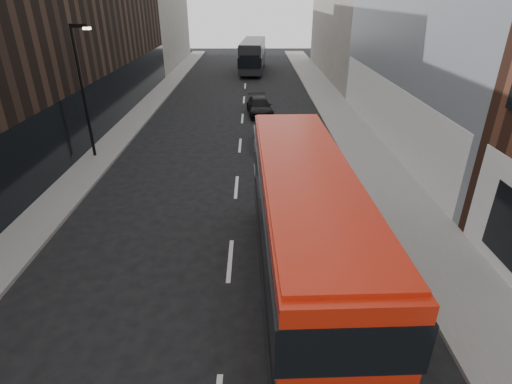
{
  "coord_description": "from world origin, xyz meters",
  "views": [
    {
      "loc": [
        0.84,
        -3.59,
        8.46
      ],
      "look_at": [
        0.92,
        8.41,
        2.5
      ],
      "focal_mm": 28.0,
      "sensor_mm": 36.0,
      "label": 1
    }
  ],
  "objects_px": {
    "street_lamp": "(83,84)",
    "red_bus": "(303,228)",
    "grey_bus": "(253,55)",
    "car_a": "(297,135)",
    "car_b": "(268,134)",
    "car_c": "(259,106)"
  },
  "relations": [
    {
      "from": "grey_bus",
      "to": "car_c",
      "type": "height_order",
      "value": "grey_bus"
    },
    {
      "from": "car_b",
      "to": "red_bus",
      "type": "bearing_deg",
      "value": -85.5
    },
    {
      "from": "street_lamp",
      "to": "car_c",
      "type": "bearing_deg",
      "value": 43.95
    },
    {
      "from": "street_lamp",
      "to": "grey_bus",
      "type": "distance_m",
      "value": 30.17
    },
    {
      "from": "car_a",
      "to": "car_b",
      "type": "height_order",
      "value": "car_b"
    },
    {
      "from": "street_lamp",
      "to": "car_a",
      "type": "relative_size",
      "value": 1.85
    },
    {
      "from": "car_b",
      "to": "car_c",
      "type": "bearing_deg",
      "value": 95.69
    },
    {
      "from": "grey_bus",
      "to": "car_a",
      "type": "distance_m",
      "value": 26.87
    },
    {
      "from": "red_bus",
      "to": "car_c",
      "type": "height_order",
      "value": "red_bus"
    },
    {
      "from": "red_bus",
      "to": "grey_bus",
      "type": "height_order",
      "value": "red_bus"
    },
    {
      "from": "street_lamp",
      "to": "grey_bus",
      "type": "xyz_separation_m",
      "value": [
        9.02,
        28.7,
        -2.26
      ]
    },
    {
      "from": "grey_bus",
      "to": "car_c",
      "type": "relative_size",
      "value": 2.57
    },
    {
      "from": "grey_bus",
      "to": "car_a",
      "type": "relative_size",
      "value": 2.96
    },
    {
      "from": "grey_bus",
      "to": "car_c",
      "type": "distance_m",
      "value": 19.56
    },
    {
      "from": "car_c",
      "to": "street_lamp",
      "type": "bearing_deg",
      "value": -141.87
    },
    {
      "from": "car_a",
      "to": "car_b",
      "type": "xyz_separation_m",
      "value": [
        -1.82,
        0.16,
        0.06
      ]
    },
    {
      "from": "grey_bus",
      "to": "car_b",
      "type": "xyz_separation_m",
      "value": [
        0.93,
        -26.54,
        -1.21
      ]
    },
    {
      "from": "red_bus",
      "to": "car_c",
      "type": "relative_size",
      "value": 2.48
    },
    {
      "from": "car_b",
      "to": "car_a",
      "type": "bearing_deg",
      "value": -2.87
    },
    {
      "from": "car_b",
      "to": "car_c",
      "type": "relative_size",
      "value": 0.98
    },
    {
      "from": "street_lamp",
      "to": "car_b",
      "type": "distance_m",
      "value": 10.76
    },
    {
      "from": "street_lamp",
      "to": "red_bus",
      "type": "height_order",
      "value": "street_lamp"
    }
  ]
}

